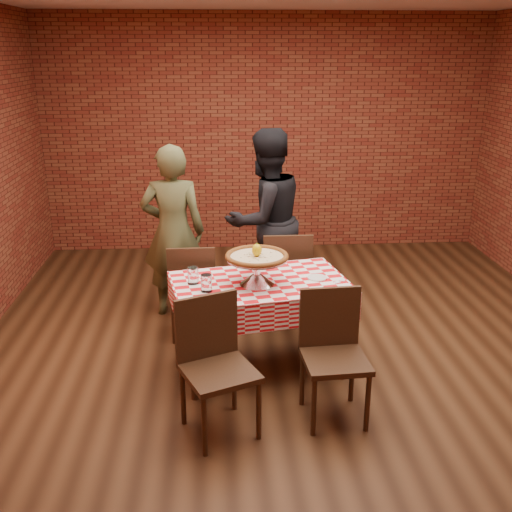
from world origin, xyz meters
name	(u,v)px	position (x,y,z in m)	size (l,w,h in m)	color
ground	(295,356)	(0.00, 0.00, 0.00)	(6.00, 6.00, 0.00)	black
back_wall	(266,135)	(0.00, 3.00, 1.45)	(5.50, 5.50, 0.00)	maroon
table	(260,326)	(-0.31, -0.18, 0.38)	(1.33, 0.80, 0.75)	#372213
tablecloth	(260,295)	(-0.31, -0.18, 0.64)	(1.36, 0.83, 0.23)	red
pizza_stand	(257,271)	(-0.34, -0.23, 0.86)	(0.48, 0.48, 0.21)	silver
pizza	(257,257)	(-0.34, -0.23, 0.98)	(0.48, 0.48, 0.03)	beige
lemon	(257,250)	(-0.34, -0.23, 1.03)	(0.08, 0.08, 0.10)	gold
water_glass_left	(206,283)	(-0.72, -0.35, 0.82)	(0.08, 0.08, 0.13)	white
water_glass_right	(193,276)	(-0.83, -0.18, 0.82)	(0.08, 0.08, 0.13)	white
side_plate	(317,278)	(0.14, -0.14, 0.76)	(0.15, 0.15, 0.01)	white
sweetener_packet_a	(337,282)	(0.28, -0.24, 0.76)	(0.05, 0.04, 0.01)	white
sweetener_packet_b	(342,280)	(0.33, -0.20, 0.76)	(0.05, 0.04, 0.01)	white
condiment_caddy	(256,259)	(-0.32, 0.12, 0.84)	(0.11, 0.09, 0.16)	silver
chair_near_left	(219,371)	(-0.64, -1.01, 0.46)	(0.45, 0.45, 0.93)	#372213
chair_near_right	(335,360)	(0.16, -0.90, 0.46)	(0.43, 0.43, 0.91)	#372213
chair_far_left	(193,289)	(-0.86, 0.48, 0.44)	(0.41, 0.41, 0.89)	#372213
chair_far_right	(285,276)	(-0.01, 0.68, 0.46)	(0.44, 0.44, 0.92)	#372213
diner_olive	(173,232)	(-1.05, 0.97, 0.83)	(0.61, 0.40, 1.66)	#494B2A
diner_black	(265,220)	(-0.16, 1.11, 0.89)	(0.86, 0.67, 1.78)	black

